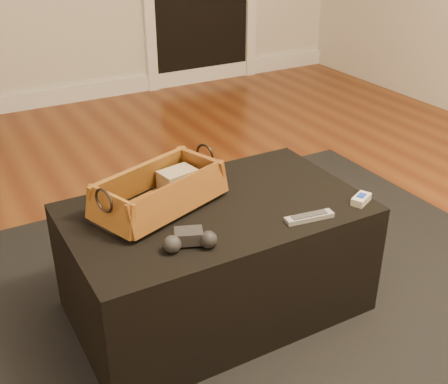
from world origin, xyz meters
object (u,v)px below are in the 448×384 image
wicker_basket (160,193)px  cream_gadget (361,199)px  game_controller (190,240)px  tv_remote (159,204)px  silver_remote (309,217)px  ottoman (216,259)px

wicker_basket → cream_gadget: (0.61, -0.31, -0.04)m
wicker_basket → game_controller: 0.27m
tv_remote → silver_remote: bearing=-61.4°
ottoman → wicker_basket: wicker_basket is taller
game_controller → silver_remote: size_ratio=1.01×
wicker_basket → game_controller: (-0.02, -0.27, -0.03)m
ottoman → game_controller: game_controller is taller
tv_remote → silver_remote: (0.40, -0.29, -0.02)m
ottoman → game_controller: size_ratio=5.88×
game_controller → silver_remote: bearing=-5.9°
wicker_basket → silver_remote: 0.50m
ottoman → tv_remote: size_ratio=4.22×
ottoman → tv_remote: (-0.18, 0.06, 0.24)m
tv_remote → cream_gadget: tv_remote is taller
wicker_basket → game_controller: size_ratio=2.93×
ottoman → silver_remote: bearing=-44.8°
ottoman → tv_remote: bearing=160.1°
tv_remote → silver_remote: 0.49m
tv_remote → silver_remote: size_ratio=1.41×
wicker_basket → cream_gadget: wicker_basket is taller
tv_remote → wicker_basket: (0.02, 0.02, 0.02)m
tv_remote → wicker_basket: wicker_basket is taller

